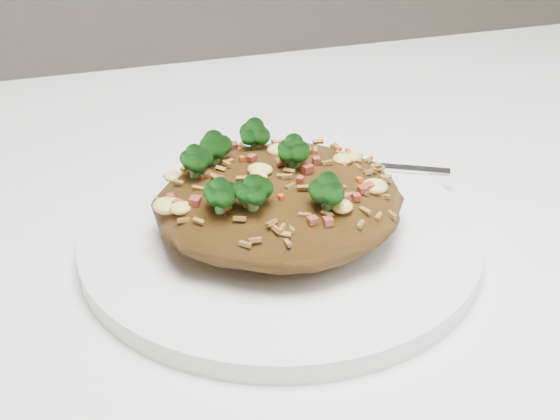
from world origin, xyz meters
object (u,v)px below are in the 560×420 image
object	(u,v)px
dining_table	(212,402)
fork	(352,164)
plate	(280,238)
fried_rice	(278,191)

from	to	relation	value
dining_table	fork	world-z (taller)	fork
plate	fried_rice	xyz separation A→B (m)	(-0.00, 0.00, 0.04)
dining_table	fork	size ratio (longest dim) A/B	7.91
dining_table	plate	world-z (taller)	plate
fried_rice	fork	distance (m)	0.11
plate	fried_rice	world-z (taller)	fried_rice
fried_rice	fork	world-z (taller)	fried_rice
dining_table	fried_rice	world-z (taller)	fried_rice
fried_rice	fork	bearing A→B (deg)	41.32
dining_table	fork	bearing A→B (deg)	37.87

